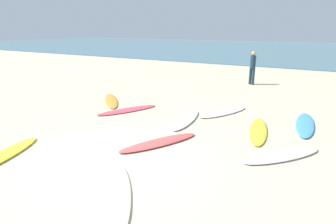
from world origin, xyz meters
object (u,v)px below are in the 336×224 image
(surfboard_6, at_px, (223,112))
(surfboard_7, at_px, (111,100))
(surfboard_10, at_px, (282,155))
(surfboard_0, at_px, (6,154))
(surfboard_2, at_px, (115,195))
(beachgoer_near, at_px, (253,66))
(surfboard_9, at_px, (128,110))
(surfboard_3, at_px, (186,119))
(surfboard_1, at_px, (159,142))
(surfboard_8, at_px, (258,131))
(surfboard_5, at_px, (305,124))

(surfboard_6, relative_size, surfboard_7, 0.88)
(surfboard_7, distance_m, surfboard_10, 7.22)
(surfboard_0, height_order, surfboard_7, same)
(surfboard_2, xyz_separation_m, surfboard_10, (2.32, 3.22, -0.00))
(beachgoer_near, bearing_deg, surfboard_9, -79.71)
(surfboard_7, bearing_deg, surfboard_6, -35.64)
(surfboard_9, bearing_deg, surfboard_10, -167.07)
(surfboard_0, xyz_separation_m, beachgoer_near, (2.78, 11.73, 0.93))
(surfboard_10, bearing_deg, surfboard_9, 25.53)
(surfboard_3, bearing_deg, surfboard_0, 51.81)
(surfboard_9, bearing_deg, surfboard_1, 167.81)
(surfboard_1, bearing_deg, surfboard_8, -105.91)
(surfboard_3, relative_size, surfboard_7, 0.91)
(surfboard_2, height_order, surfboard_9, surfboard_2)
(surfboard_2, distance_m, surfboard_8, 4.87)
(surfboard_0, bearing_deg, surfboard_3, 42.05)
(surfboard_6, xyz_separation_m, surfboard_9, (-3.11, -1.46, -0.01))
(surfboard_9, xyz_separation_m, surfboard_10, (5.50, -1.26, 0.01))
(surfboard_6, bearing_deg, surfboard_7, 32.53)
(surfboard_3, bearing_deg, surfboard_5, -167.02)
(surfboard_8, distance_m, beachgoer_near, 7.45)
(surfboard_5, xyz_separation_m, beachgoer_near, (-3.13, 5.86, 0.93))
(surfboard_2, height_order, surfboard_6, same)
(surfboard_0, bearing_deg, beachgoer_near, 57.87)
(surfboard_5, bearing_deg, beachgoer_near, 113.56)
(surfboard_0, relative_size, surfboard_6, 0.96)
(surfboard_7, height_order, surfboard_10, surfboard_7)
(surfboard_7, xyz_separation_m, beachgoer_near, (4.04, 6.52, 0.93))
(surfboard_8, bearing_deg, surfboard_0, 32.30)
(surfboard_1, distance_m, surfboard_10, 3.00)
(surfboard_2, relative_size, surfboard_6, 1.13)
(beachgoer_near, bearing_deg, surfboard_3, -62.13)
(surfboard_9, bearing_deg, surfboard_8, -152.09)
(surfboard_6, bearing_deg, surfboard_9, 48.94)
(surfboard_0, height_order, surfboard_8, surfboard_0)
(surfboard_10, bearing_deg, surfboard_1, 53.41)
(surfboard_8, height_order, surfboard_10, surfboard_10)
(surfboard_9, xyz_separation_m, beachgoer_near, (2.61, 7.28, 0.94))
(surfboard_1, distance_m, surfboard_6, 3.53)
(surfboard_2, bearing_deg, surfboard_5, 27.79)
(beachgoer_near, bearing_deg, surfboard_2, -57.21)
(surfboard_1, relative_size, surfboard_9, 0.99)
(surfboard_0, bearing_deg, surfboard_9, 69.08)
(surfboard_3, relative_size, surfboard_10, 1.05)
(surfboard_5, relative_size, beachgoer_near, 1.47)
(surfboard_1, height_order, surfboard_7, surfboard_1)
(surfboard_8, relative_size, surfboard_9, 1.05)
(surfboard_7, bearing_deg, surfboard_0, -120.72)
(surfboard_3, height_order, surfboard_10, surfboard_3)
(surfboard_0, distance_m, surfboard_2, 3.34)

